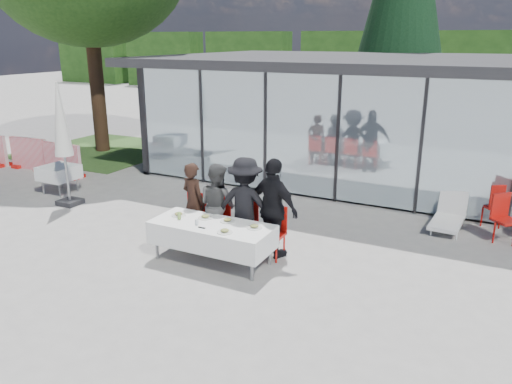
# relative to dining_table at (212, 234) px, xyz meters

# --- Properties ---
(ground) EXTENTS (90.00, 90.00, 0.00)m
(ground) POSITION_rel_dining_table_xyz_m (-0.09, 0.29, -0.54)
(ground) COLOR gray
(ground) RESTS_ON ground
(pavilion) EXTENTS (14.80, 8.80, 3.44)m
(pavilion) POSITION_rel_dining_table_xyz_m (1.92, 8.45, 1.61)
(pavilion) COLOR gray
(pavilion) RESTS_ON ground
(treeline) EXTENTS (62.50, 2.00, 4.40)m
(treeline) POSITION_rel_dining_table_xyz_m (-2.09, 28.29, 1.66)
(treeline) COLOR #193912
(treeline) RESTS_ON ground
(dining_table) EXTENTS (2.26, 0.96, 0.75)m
(dining_table) POSITION_rel_dining_table_xyz_m (0.00, 0.00, 0.00)
(dining_table) COLOR white
(dining_table) RESTS_ON ground
(diner_a) EXTENTS (0.74, 0.74, 1.62)m
(diner_a) POSITION_rel_dining_table_xyz_m (-0.88, 0.74, 0.27)
(diner_a) COLOR #301D15
(diner_a) RESTS_ON ground
(diner_chair_a) EXTENTS (0.44, 0.44, 0.97)m
(diner_chair_a) POSITION_rel_dining_table_xyz_m (-0.88, 0.75, -0.00)
(diner_chair_a) COLOR #B5120C
(diner_chair_a) RESTS_ON ground
(diner_b) EXTENTS (1.03, 1.03, 1.67)m
(diner_b) POSITION_rel_dining_table_xyz_m (-0.32, 0.74, 0.30)
(diner_b) COLOR #4B4B4B
(diner_b) RESTS_ON ground
(diner_chair_b) EXTENTS (0.44, 0.44, 0.97)m
(diner_chair_b) POSITION_rel_dining_table_xyz_m (-0.32, 0.75, -0.00)
(diner_chair_b) COLOR #B5120C
(diner_chair_b) RESTS_ON ground
(diner_c) EXTENTS (1.38, 1.38, 1.85)m
(diner_c) POSITION_rel_dining_table_xyz_m (0.30, 0.74, 0.39)
(diner_c) COLOR black
(diner_c) RESTS_ON ground
(diner_chair_c) EXTENTS (0.44, 0.44, 0.97)m
(diner_chair_c) POSITION_rel_dining_table_xyz_m (0.30, 0.75, -0.00)
(diner_chair_c) COLOR #B5120C
(diner_chair_c) RESTS_ON ground
(diner_d) EXTENTS (1.40, 1.40, 1.90)m
(diner_d) POSITION_rel_dining_table_xyz_m (0.89, 0.74, 0.41)
(diner_d) COLOR black
(diner_d) RESTS_ON ground
(diner_chair_d) EXTENTS (0.44, 0.44, 0.97)m
(diner_chair_d) POSITION_rel_dining_table_xyz_m (0.89, 0.75, -0.00)
(diner_chair_d) COLOR #B5120C
(diner_chair_d) RESTS_ON ground
(plate_a) EXTENTS (0.27, 0.27, 0.07)m
(plate_a) POSITION_rel_dining_table_xyz_m (-0.78, 0.08, 0.24)
(plate_a) COLOR silver
(plate_a) RESTS_ON dining_table
(plate_b) EXTENTS (0.27, 0.27, 0.07)m
(plate_b) POSITION_rel_dining_table_xyz_m (-0.26, 0.19, 0.24)
(plate_b) COLOR silver
(plate_b) RESTS_ON dining_table
(plate_c) EXTENTS (0.27, 0.27, 0.07)m
(plate_c) POSITION_rel_dining_table_xyz_m (0.21, 0.22, 0.24)
(plate_c) COLOR silver
(plate_c) RESTS_ON dining_table
(plate_d) EXTENTS (0.27, 0.27, 0.07)m
(plate_d) POSITION_rel_dining_table_xyz_m (0.79, 0.15, 0.24)
(plate_d) COLOR silver
(plate_d) RESTS_ON dining_table
(plate_extra) EXTENTS (0.27, 0.27, 0.07)m
(plate_extra) POSITION_rel_dining_table_xyz_m (0.43, -0.27, 0.24)
(plate_extra) COLOR silver
(plate_extra) RESTS_ON dining_table
(juice_bottle) EXTENTS (0.06, 0.06, 0.14)m
(juice_bottle) POSITION_rel_dining_table_xyz_m (-0.66, -0.08, 0.28)
(juice_bottle) COLOR #7DA946
(juice_bottle) RESTS_ON dining_table
(drinking_glasses) EXTENTS (0.07, 0.07, 0.10)m
(drinking_glasses) POSITION_rel_dining_table_xyz_m (-0.21, -0.16, 0.26)
(drinking_glasses) COLOR silver
(drinking_glasses) RESTS_ON dining_table
(folded_eyeglasses) EXTENTS (0.14, 0.03, 0.01)m
(folded_eyeglasses) POSITION_rel_dining_table_xyz_m (-0.04, -0.27, 0.22)
(folded_eyeglasses) COLOR black
(folded_eyeglasses) RESTS_ON dining_table
(spare_table_left) EXTENTS (0.86, 0.86, 0.74)m
(spare_table_left) POSITION_rel_dining_table_xyz_m (-5.86, 1.82, 0.02)
(spare_table_left) COLOR white
(spare_table_left) RESTS_ON ground
(spare_chair_a) EXTENTS (0.62, 0.62, 0.97)m
(spare_chair_a) POSITION_rel_dining_table_xyz_m (4.72, 3.54, -0.00)
(spare_chair_a) COLOR #B5120C
(spare_chair_a) RESTS_ON ground
(spare_chair_b) EXTENTS (0.61, 0.61, 0.97)m
(spare_chair_b) POSITION_rel_dining_table_xyz_m (4.55, 4.33, -0.00)
(spare_chair_b) COLOR #B5120C
(spare_chair_b) RESTS_ON ground
(market_umbrella) EXTENTS (0.50, 0.50, 3.00)m
(market_umbrella) POSITION_rel_dining_table_xyz_m (-4.91, 1.23, 1.40)
(market_umbrella) COLOR black
(market_umbrella) RESTS_ON ground
(lounger) EXTENTS (0.67, 1.36, 0.72)m
(lounger) POSITION_rel_dining_table_xyz_m (3.68, 3.85, -0.28)
(lounger) COLOR white
(lounger) RESTS_ON ground
(grass_patch) EXTENTS (5.00, 5.00, 0.02)m
(grass_patch) POSITION_rel_dining_table_xyz_m (-8.59, 6.29, -0.53)
(grass_patch) COLOR #385926
(grass_patch) RESTS_ON ground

